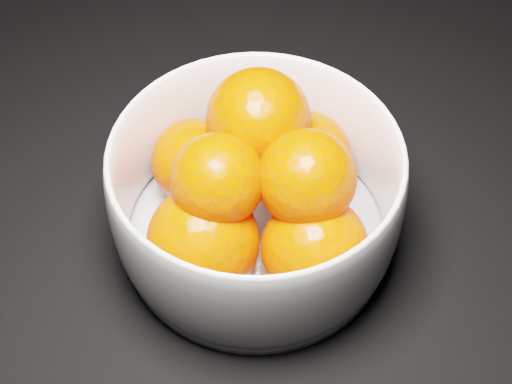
% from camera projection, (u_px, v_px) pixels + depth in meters
% --- Properties ---
extents(bowl, '(0.21, 0.21, 0.10)m').
position_uv_depth(bowl, '(256.00, 197.00, 0.51)').
color(bowl, silver).
rests_on(bowl, ground).
extents(orange_pile, '(0.18, 0.17, 0.12)m').
position_uv_depth(orange_pile, '(258.00, 186.00, 0.50)').
color(orange_pile, '#EB3D00').
rests_on(orange_pile, bowl).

